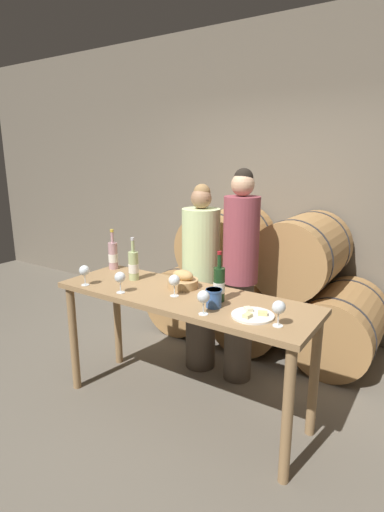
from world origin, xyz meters
TOP-DOWN VIEW (x-y plane):
  - ground_plane at (0.00, 0.00)m, footprint 10.00×10.00m
  - stone_wall_back at (0.00, 1.97)m, footprint 10.00×0.12m
  - barrel_stack at (-0.00, 1.39)m, footprint 2.29×0.92m
  - tasting_table at (0.00, 0.00)m, footprint 1.89×0.62m
  - person_left at (-0.23, 0.61)m, footprint 0.32×0.32m
  - person_right at (0.14, 0.61)m, footprint 0.28×0.28m
  - wine_bottle_red at (0.28, 0.03)m, footprint 0.08×0.08m
  - wine_bottle_white at (-0.51, 0.07)m, footprint 0.08×0.08m
  - wine_bottle_rose at (-0.86, 0.21)m, footprint 0.08×0.08m
  - blue_crock at (0.31, -0.09)m, footprint 0.11×0.11m
  - bread_basket at (-0.08, 0.12)m, footprint 0.22×0.22m
  - cheese_plate at (0.58, -0.09)m, footprint 0.26×0.26m
  - wine_glass_far_left at (-0.72, -0.24)m, footprint 0.08×0.08m
  - wine_glass_left at (-0.38, -0.21)m, footprint 0.08×0.08m
  - wine_glass_center at (-0.02, -0.06)m, footprint 0.08×0.08m
  - wine_glass_right at (0.31, -0.23)m, footprint 0.08×0.08m
  - wine_glass_far_right at (0.76, -0.14)m, footprint 0.08×0.08m

SIDE VIEW (x-z plane):
  - ground_plane at x=0.00m, z-range 0.00..0.00m
  - barrel_stack at x=0.00m, z-range -0.07..1.27m
  - tasting_table at x=0.00m, z-range 0.33..1.24m
  - person_left at x=-0.23m, z-range 0.01..1.65m
  - person_right at x=0.14m, z-range 0.04..1.80m
  - cheese_plate at x=0.58m, z-range 0.90..0.94m
  - bread_basket at x=-0.08m, z-range 0.90..1.03m
  - blue_crock at x=0.31m, z-range 0.92..1.04m
  - wine_glass_far_left at x=-0.72m, z-range 0.95..1.10m
  - wine_glass_left at x=-0.38m, z-range 0.95..1.10m
  - wine_glass_center at x=-0.02m, z-range 0.95..1.10m
  - wine_glass_right at x=0.31m, z-range 0.95..1.10m
  - wine_glass_far_right at x=0.76m, z-range 0.95..1.10m
  - wine_bottle_white at x=-0.51m, z-range 0.86..1.19m
  - wine_bottle_rose at x=-0.86m, z-range 0.86..1.20m
  - wine_bottle_red at x=0.28m, z-range 0.86..1.20m
  - stone_wall_back at x=0.00m, z-range 0.00..3.20m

